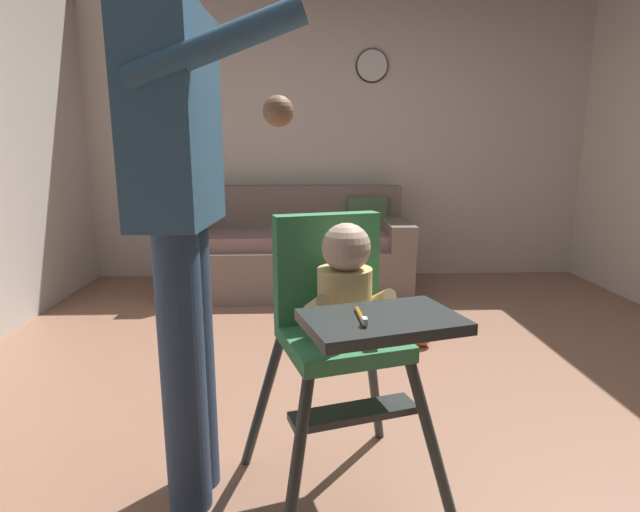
% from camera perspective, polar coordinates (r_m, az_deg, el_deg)
% --- Properties ---
extents(ground, '(6.10, 6.74, 0.10)m').
position_cam_1_polar(ground, '(2.36, 7.18, -18.86)').
color(ground, '#9C6D54').
extents(wall_far, '(5.30, 0.06, 2.66)m').
position_cam_1_polar(wall_far, '(4.61, 2.23, 14.21)').
color(wall_far, beige).
rests_on(wall_far, ground).
extents(couch, '(1.95, 0.86, 0.86)m').
position_cam_1_polar(couch, '(4.16, -3.46, 0.58)').
color(couch, '#78665D').
rests_on(couch, ground).
extents(high_chair, '(0.74, 0.83, 0.96)m').
position_cam_1_polar(high_chair, '(1.58, 2.51, -6.26)').
color(high_chair, '#2F3434').
rests_on(high_chair, ground).
extents(adult_standing, '(0.51, 0.51, 1.75)m').
position_cam_1_polar(adult_standing, '(1.57, -15.76, 5.45)').
color(adult_standing, '#334764').
rests_on(adult_standing, ground).
extents(toy_ball, '(0.14, 0.14, 0.14)m').
position_cam_1_polar(toy_ball, '(3.08, 11.52, -8.86)').
color(toy_ball, orange).
rests_on(toy_ball, ground).
extents(wall_clock, '(0.29, 0.04, 0.29)m').
position_cam_1_polar(wall_clock, '(4.65, 6.02, 21.01)').
color(wall_clock, white).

